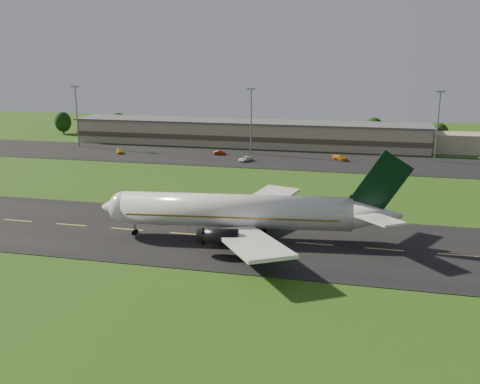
% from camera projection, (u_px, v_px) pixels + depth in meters
% --- Properties ---
extents(ground, '(360.00, 360.00, 0.00)m').
position_uv_depth(ground, '(127.00, 230.00, 94.41)').
color(ground, '#1F4611').
rests_on(ground, ground).
extents(taxiway, '(220.00, 30.00, 0.10)m').
position_uv_depth(taxiway, '(127.00, 229.00, 94.40)').
color(taxiway, black).
rests_on(taxiway, ground).
extents(apron, '(260.00, 30.00, 0.10)m').
position_uv_depth(apron, '(229.00, 157.00, 162.29)').
color(apron, black).
rests_on(apron, ground).
extents(airliner, '(51.19, 41.87, 15.57)m').
position_uv_depth(airliner, '(241.00, 212.00, 88.73)').
color(airliner, white).
rests_on(airliner, ground).
extents(terminal, '(145.00, 16.00, 8.40)m').
position_uv_depth(terminal, '(265.00, 134.00, 182.68)').
color(terminal, tan).
rests_on(terminal, ground).
extents(light_mast_west, '(2.40, 1.20, 20.35)m').
position_uv_depth(light_mast_west, '(76.00, 109.00, 179.06)').
color(light_mast_west, gray).
rests_on(light_mast_west, ground).
extents(light_mast_centre, '(2.40, 1.20, 20.35)m').
position_uv_depth(light_mast_centre, '(251.00, 113.00, 165.59)').
color(light_mast_centre, gray).
rests_on(light_mast_centre, ground).
extents(light_mast_east, '(2.40, 1.20, 20.35)m').
position_uv_depth(light_mast_east, '(438.00, 118.00, 153.24)').
color(light_mast_east, gray).
rests_on(light_mast_east, ground).
extents(tree_line, '(197.86, 7.91, 10.14)m').
position_uv_depth(tree_line, '(356.00, 130.00, 184.79)').
color(tree_line, black).
rests_on(tree_line, ground).
extents(service_vehicle_a, '(3.50, 4.24, 1.36)m').
position_uv_depth(service_vehicle_a, '(119.00, 151.00, 168.19)').
color(service_vehicle_a, gold).
rests_on(service_vehicle_a, apron).
extents(service_vehicle_b, '(4.00, 2.46, 1.24)m').
position_uv_depth(service_vehicle_b, '(220.00, 153.00, 165.89)').
color(service_vehicle_b, '#9C200A').
rests_on(service_vehicle_b, apron).
extents(service_vehicle_c, '(4.06, 5.50, 1.39)m').
position_uv_depth(service_vehicle_c, '(245.00, 159.00, 155.67)').
color(service_vehicle_c, white).
rests_on(service_vehicle_c, apron).
extents(service_vehicle_d, '(5.07, 4.28, 1.39)m').
position_uv_depth(service_vehicle_d, '(340.00, 158.00, 157.47)').
color(service_vehicle_d, orange).
rests_on(service_vehicle_d, apron).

